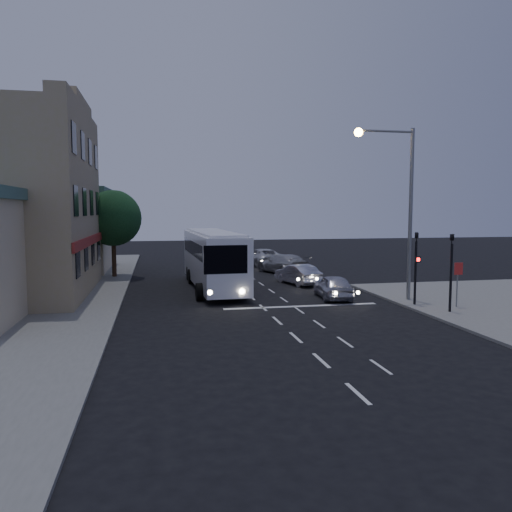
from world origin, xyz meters
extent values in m
plane|color=black|center=(0.00, 0.00, 0.00)|extent=(120.00, 120.00, 0.00)
cube|color=slate|center=(-13.00, 8.00, 0.06)|extent=(12.00, 50.00, 0.12)
cube|color=silver|center=(0.00, -10.00, 0.01)|extent=(0.12, 1.60, 0.01)
cube|color=silver|center=(0.00, -7.00, 0.01)|extent=(0.12, 1.60, 0.01)
cube|color=silver|center=(0.00, -4.00, 0.01)|extent=(0.12, 1.60, 0.01)
cube|color=silver|center=(0.00, -1.00, 0.01)|extent=(0.12, 1.60, 0.01)
cube|color=silver|center=(0.00, 2.00, 0.01)|extent=(0.12, 1.60, 0.01)
cube|color=silver|center=(0.00, 5.00, 0.01)|extent=(0.12, 1.60, 0.01)
cube|color=silver|center=(0.00, 8.00, 0.01)|extent=(0.12, 1.60, 0.01)
cube|color=silver|center=(0.00, 11.00, 0.01)|extent=(0.12, 1.60, 0.01)
cube|color=silver|center=(0.00, 14.00, 0.01)|extent=(0.12, 1.60, 0.01)
cube|color=silver|center=(0.00, 17.00, 0.01)|extent=(0.12, 1.60, 0.01)
cube|color=silver|center=(1.60, -8.00, 0.01)|extent=(0.10, 1.50, 0.01)
cube|color=silver|center=(1.60, -5.00, 0.01)|extent=(0.10, 1.50, 0.01)
cube|color=silver|center=(1.60, -2.00, 0.01)|extent=(0.10, 1.50, 0.01)
cube|color=silver|center=(1.60, 1.00, 0.01)|extent=(0.10, 1.50, 0.01)
cube|color=silver|center=(1.60, 4.00, 0.01)|extent=(0.10, 1.50, 0.01)
cube|color=silver|center=(1.60, 7.00, 0.01)|extent=(0.10, 1.50, 0.01)
cube|color=silver|center=(1.60, 10.00, 0.01)|extent=(0.10, 1.50, 0.01)
cube|color=silver|center=(1.60, 13.00, 0.01)|extent=(0.10, 1.50, 0.01)
cube|color=silver|center=(1.60, 16.00, 0.01)|extent=(0.10, 1.50, 0.01)
cube|color=silver|center=(1.60, 19.00, 0.01)|extent=(0.10, 1.50, 0.01)
cube|color=silver|center=(2.00, 2.00, 0.01)|extent=(8.00, 0.35, 0.01)
cube|color=white|center=(-1.75, 8.66, 1.89)|extent=(2.89, 11.74, 3.11)
cube|color=white|center=(-1.75, 8.66, 3.50)|extent=(2.48, 11.34, 0.17)
cube|color=black|center=(-1.75, 2.88, 2.38)|extent=(2.24, 0.20, 1.46)
cube|color=black|center=(-0.53, 9.14, 2.53)|extent=(0.42, 9.71, 0.87)
cube|color=black|center=(-2.97, 9.14, 2.53)|extent=(0.42, 9.71, 0.87)
cube|color=#9B2D0F|center=(-0.52, 9.63, 1.46)|extent=(0.24, 5.34, 1.36)
cube|color=#9B2D0F|center=(-2.98, 9.63, 1.46)|extent=(0.24, 5.34, 1.36)
cylinder|color=black|center=(-2.96, 4.58, 0.49)|extent=(0.38, 0.98, 0.97)
cylinder|color=black|center=(-0.54, 4.58, 0.49)|extent=(0.38, 0.98, 0.97)
cylinder|color=black|center=(-2.96, 11.08, 0.49)|extent=(0.38, 0.98, 0.97)
cylinder|color=black|center=(-0.54, 11.08, 0.49)|extent=(0.38, 0.98, 0.97)
cylinder|color=black|center=(-2.96, 12.73, 0.49)|extent=(0.38, 0.98, 0.97)
cylinder|color=black|center=(-0.54, 12.73, 0.49)|extent=(0.38, 0.98, 0.97)
cylinder|color=#FFF2CC|center=(-2.57, 2.81, 0.73)|extent=(0.25, 0.06, 0.25)
cylinder|color=#FFF2CC|center=(-0.92, 2.81, 0.73)|extent=(0.25, 0.06, 0.25)
imported|color=#ABADBA|center=(4.36, 3.80, 0.67)|extent=(1.95, 4.06, 1.34)
imported|color=silver|center=(3.93, 9.35, 0.67)|extent=(2.33, 4.26, 1.33)
imported|color=#ABABAC|center=(4.43, 15.21, 0.75)|extent=(3.64, 5.58, 1.50)
imported|color=silver|center=(4.01, 21.09, 0.75)|extent=(3.38, 5.73, 1.50)
cylinder|color=black|center=(7.60, 0.80, 1.72)|extent=(0.12, 0.12, 3.20)
imported|color=black|center=(7.60, 0.80, 3.77)|extent=(0.15, 0.18, 0.90)
cube|color=black|center=(7.60, 0.62, 2.42)|extent=(0.25, 0.12, 0.30)
cube|color=#FF0C0C|center=(7.60, 0.55, 2.42)|extent=(0.16, 0.02, 0.18)
cylinder|color=black|center=(8.30, -1.20, 1.72)|extent=(0.12, 0.12, 3.20)
imported|color=black|center=(8.30, -1.20, 3.77)|extent=(0.18, 0.15, 0.90)
cylinder|color=slate|center=(9.30, -0.20, 1.12)|extent=(0.06, 0.06, 2.00)
cube|color=red|center=(9.30, -0.27, 2.02)|extent=(0.45, 0.03, 0.60)
cylinder|color=slate|center=(8.00, 2.20, 4.62)|extent=(0.20, 0.20, 9.00)
cylinder|color=slate|center=(6.50, 2.20, 8.92)|extent=(3.00, 0.12, 0.12)
sphere|color=#FFBF59|center=(5.00, 2.20, 8.82)|extent=(0.44, 0.44, 0.44)
cube|color=#94875C|center=(-9.50, 8.00, 10.37)|extent=(1.00, 12.00, 0.50)
cube|color=#94875C|center=(-9.50, 8.00, 10.87)|extent=(1.00, 6.00, 0.50)
cube|color=maroon|center=(-8.95, 8.00, 3.12)|extent=(0.15, 12.00, 0.50)
cube|color=black|center=(-8.98, 3.50, 2.32)|extent=(0.06, 1.30, 1.50)
cube|color=black|center=(-8.98, 6.50, 2.32)|extent=(0.06, 1.30, 1.50)
cube|color=black|center=(-8.98, 9.50, 2.32)|extent=(0.06, 1.30, 1.50)
cube|color=black|center=(-8.98, 12.50, 2.32)|extent=(0.06, 1.30, 1.50)
cube|color=black|center=(-8.98, 3.50, 5.32)|extent=(0.06, 1.30, 1.50)
cube|color=black|center=(-8.98, 6.50, 5.32)|extent=(0.06, 1.30, 1.50)
cube|color=black|center=(-8.98, 9.50, 5.32)|extent=(0.06, 1.30, 1.50)
cube|color=black|center=(-8.98, 12.50, 5.32)|extent=(0.06, 1.30, 1.50)
cube|color=black|center=(-8.98, 3.50, 8.32)|extent=(0.06, 1.30, 1.50)
cube|color=black|center=(-8.98, 6.50, 8.32)|extent=(0.06, 1.30, 1.50)
cube|color=black|center=(-8.98, 9.50, 8.32)|extent=(0.06, 1.30, 1.50)
cube|color=black|center=(-8.98, 12.50, 8.32)|extent=(0.06, 1.30, 1.50)
cube|color=#C5B194|center=(-13.50, 20.00, 3.12)|extent=(9.00, 9.00, 6.00)
cube|color=#436860|center=(-13.50, 20.00, 6.37)|extent=(9.40, 9.40, 0.50)
cylinder|color=black|center=(-8.20, 15.00, 1.52)|extent=(0.32, 0.32, 2.80)
sphere|color=black|center=(-8.20, 15.00, 4.32)|extent=(4.00, 4.00, 4.00)
sphere|color=#225128|center=(-8.00, 15.60, 5.02)|extent=(2.60, 2.60, 2.60)
sphere|color=black|center=(-8.50, 14.40, 4.72)|extent=(2.40, 2.40, 2.40)
camera|label=1|loc=(-5.17, -22.06, 4.84)|focal=35.00mm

